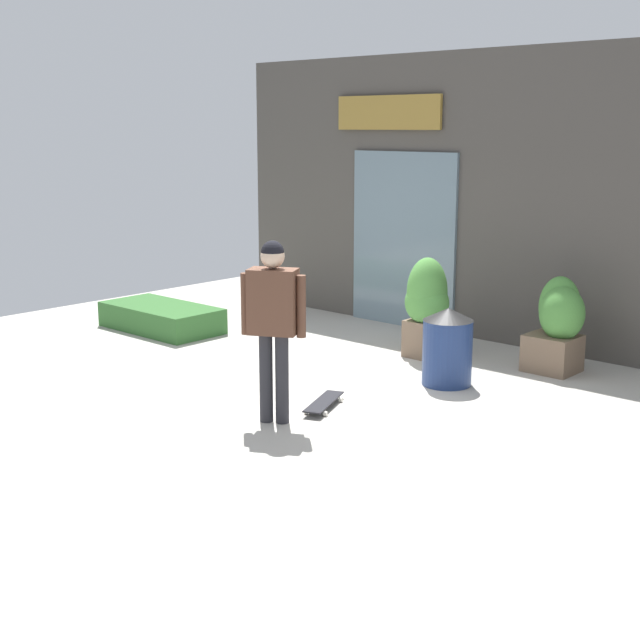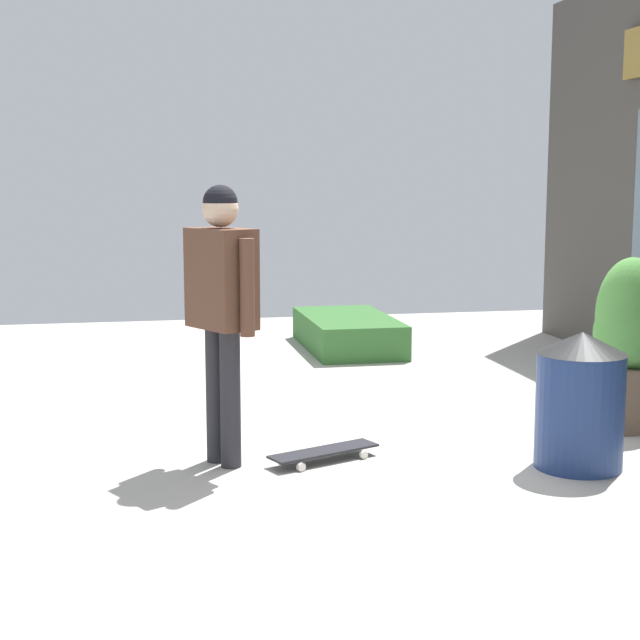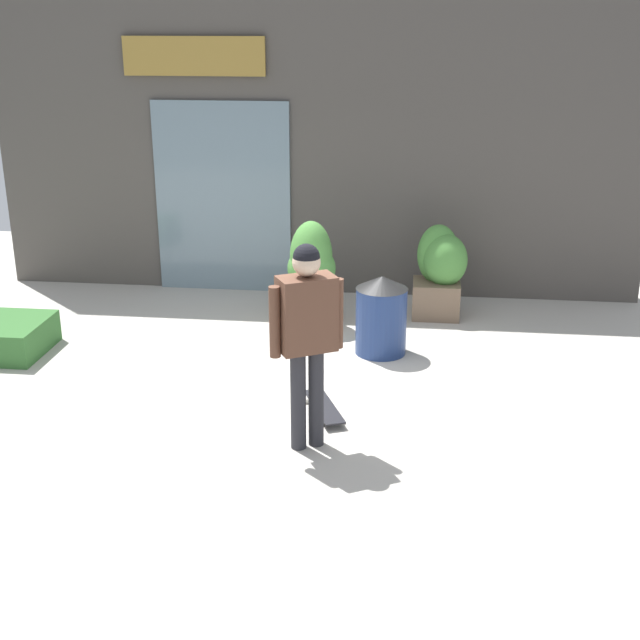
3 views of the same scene
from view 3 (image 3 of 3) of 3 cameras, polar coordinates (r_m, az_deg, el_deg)
The scene contains 7 objects.
ground_plane at distance 8.09m, azimuth -3.24°, elevation -5.20°, with size 12.00×12.00×0.00m, color #B2ADA3.
building_facade at distance 10.84m, azimuth -0.55°, elevation 11.63°, with size 8.32×0.31×3.77m.
skateboarder at distance 6.74m, azimuth -0.91°, elevation -0.34°, with size 0.57×0.45×1.77m.
skateboard at distance 7.72m, azimuth 0.28°, elevation -5.94°, with size 0.46×0.77×0.08m.
planter_box_left at distance 10.18m, azimuth 8.19°, elevation 3.43°, with size 0.64×0.58×1.11m.
planter_box_right at distance 9.76m, azimuth -0.55°, elevation 3.46°, with size 0.56×0.63×1.25m.
trash_bin at distance 8.97m, azimuth 4.19°, elevation 0.36°, with size 0.56×0.56×0.87m.
Camera 3 is at (1.30, -7.21, 3.42)m, focal length 46.94 mm.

